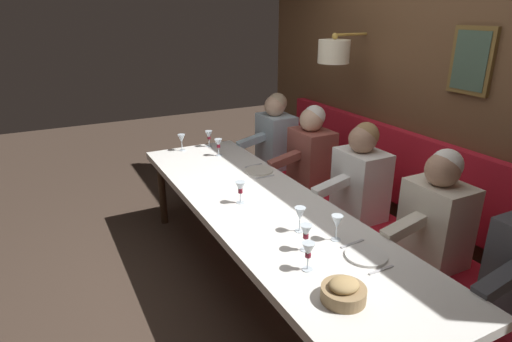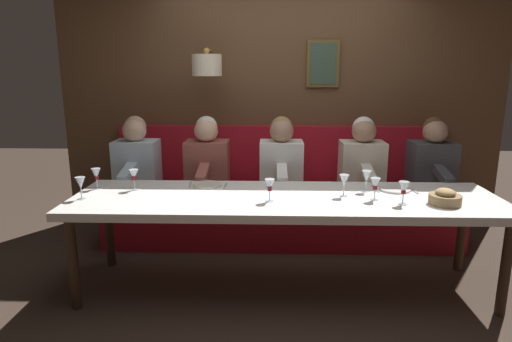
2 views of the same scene
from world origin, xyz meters
TOP-DOWN VIEW (x-y plane):
  - ground_plane at (0.00, 0.00)m, footprint 12.00×12.00m
  - dining_table at (0.00, 0.00)m, footprint 0.90×3.17m
  - banquette_bench at (0.89, 0.00)m, footprint 0.52×3.37m
  - back_wall_panel at (1.46, 0.01)m, footprint 0.59×4.57m
  - diner_nearest at (0.88, -1.39)m, footprint 0.60×0.40m
  - diner_near at (0.88, -0.74)m, footprint 0.60×0.40m
  - diner_middle at (0.88, 0.01)m, footprint 0.60×0.40m
  - diner_far at (0.88, 0.71)m, footprint 0.60×0.40m
  - diner_farthest at (0.88, 1.38)m, footprint 0.60×0.40m
  - place_setting_0 at (0.19, -0.86)m, footprint 0.24×0.31m
  - place_setting_1 at (0.29, 0.62)m, footprint 0.24×0.32m
  - wine_glass_0 at (0.02, -0.43)m, footprint 0.07×0.07m
  - wine_glass_1 at (-0.12, 1.49)m, footprint 0.07×0.07m
  - wine_glass_2 at (-0.17, -0.81)m, footprint 0.07×0.07m
  - wine_glass_3 at (0.14, 1.18)m, footprint 0.07×0.07m
  - wine_glass_4 at (0.17, 1.48)m, footprint 0.07×0.07m
  - wine_glass_5 at (-0.07, -0.64)m, footprint 0.07×0.07m
  - wine_glass_6 at (-0.13, 0.12)m, footprint 0.07×0.07m
  - wine_glass_7 at (0.16, -0.63)m, footprint 0.07×0.07m
  - bread_bowl at (-0.17, -1.11)m, footprint 0.22×0.22m

SIDE VIEW (x-z plane):
  - ground_plane at x=0.00m, z-range 0.00..0.00m
  - banquette_bench at x=0.89m, z-range 0.00..0.45m
  - dining_table at x=0.00m, z-range 0.31..1.05m
  - place_setting_0 at x=0.19m, z-range 0.74..0.75m
  - place_setting_1 at x=0.29m, z-range 0.74..0.75m
  - bread_bowl at x=-0.17m, z-range 0.73..0.85m
  - diner_nearest at x=0.88m, z-range 0.42..1.21m
  - diner_near at x=0.88m, z-range 0.42..1.21m
  - diner_middle at x=0.88m, z-range 0.42..1.21m
  - diner_far at x=0.88m, z-range 0.42..1.21m
  - diner_farthest at x=0.88m, z-range 0.42..1.21m
  - wine_glass_6 at x=-0.13m, z-range 0.77..0.94m
  - wine_glass_3 at x=0.14m, z-range 0.77..0.94m
  - wine_glass_5 at x=-0.07m, z-range 0.77..0.94m
  - wine_glass_4 at x=0.17m, z-range 0.77..0.94m
  - wine_glass_2 at x=-0.17m, z-range 0.77..0.94m
  - wine_glass_0 at x=0.02m, z-range 0.77..0.94m
  - wine_glass_1 at x=-0.12m, z-range 0.77..0.94m
  - wine_glass_7 at x=0.16m, z-range 0.77..0.94m
  - back_wall_panel at x=1.46m, z-range -0.09..2.81m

